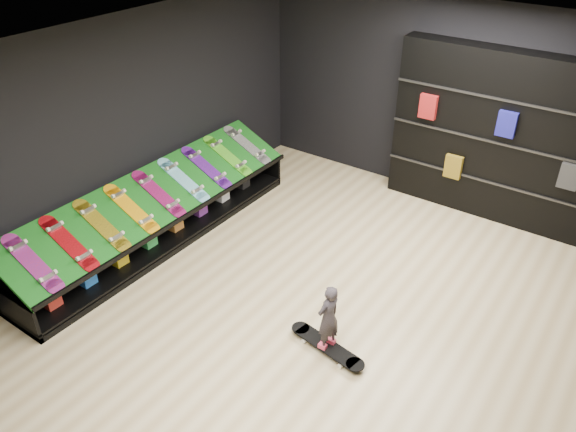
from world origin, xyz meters
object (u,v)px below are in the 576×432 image
Objects in this scene: display_rack at (160,223)px; back_shelving at (500,138)px; child at (328,328)px; floor_skateboard at (327,348)px.

back_shelving reaches higher than display_rack.
display_rack is at bearing -136.52° from back_shelving.
child reaches higher than display_rack.
display_rack is 3.12m from floor_skateboard.
back_shelving reaches higher than floor_skateboard.
display_rack is 1.47× the size of back_shelving.
back_shelving is at bearing -173.67° from child.
display_rack is 4.59× the size of floor_skateboard.
child is (0.00, 0.00, 0.28)m from floor_skateboard.
back_shelving is at bearing 92.50° from floor_skateboard.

